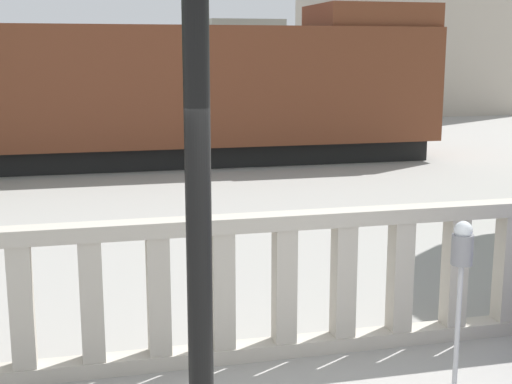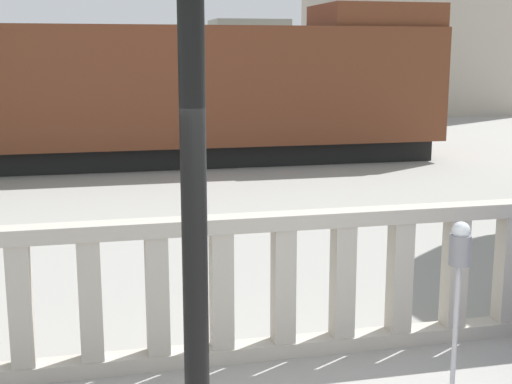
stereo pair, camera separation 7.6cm
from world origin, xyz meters
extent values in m
cube|color=#ADA599|center=(0.00, 2.81, 0.07)|extent=(16.21, 0.24, 0.14)
cube|color=#ADA599|center=(0.00, 2.81, 1.31)|extent=(16.21, 0.24, 0.14)
cube|color=#ADA599|center=(-2.36, 2.81, 0.69)|extent=(0.20, 0.20, 1.10)
cube|color=#ADA599|center=(-1.77, 2.81, 0.69)|extent=(0.20, 0.20, 1.10)
cube|color=#ADA599|center=(-1.18, 2.81, 0.69)|extent=(0.20, 0.20, 1.10)
cube|color=#ADA599|center=(-0.59, 2.81, 0.69)|extent=(0.20, 0.20, 1.10)
cube|color=#ADA599|center=(0.00, 2.81, 0.69)|extent=(0.20, 0.20, 1.10)
cube|color=#ADA599|center=(0.59, 2.81, 0.69)|extent=(0.20, 0.20, 1.10)
cube|color=#ADA599|center=(1.18, 2.81, 0.69)|extent=(0.20, 0.20, 1.10)
cube|color=#ADA599|center=(1.77, 2.81, 0.69)|extent=(0.20, 0.20, 1.10)
cube|color=#ADA599|center=(2.36, 2.81, 0.69)|extent=(0.20, 0.20, 1.10)
cylinder|color=#99999E|center=(1.01, 1.39, 0.62)|extent=(0.04, 0.04, 1.24)
cylinder|color=slate|center=(1.01, 1.39, 1.36)|extent=(0.17, 0.17, 0.24)
sphere|color=#B2B7BC|center=(1.01, 1.39, 1.52)|extent=(0.14, 0.14, 0.14)
cube|color=brown|center=(5.79, 14.85, 3.75)|extent=(3.00, 2.56, 0.60)
cube|color=gray|center=(4.77, 25.63, 3.78)|extent=(3.00, 2.37, 0.60)
camera|label=1|loc=(-1.78, -3.34, 2.86)|focal=50.00mm
camera|label=2|loc=(-1.70, -3.36, 2.86)|focal=50.00mm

